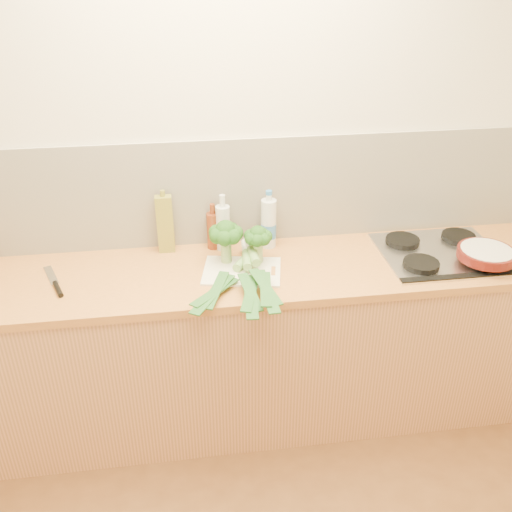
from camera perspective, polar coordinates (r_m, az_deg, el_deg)
The scene contains 15 objects.
room_shell at distance 2.83m, azimuth -2.86°, elevation 6.35°, with size 3.50×3.50×3.50m.
counter at distance 2.95m, azimuth -1.96°, elevation -8.89°, with size 3.20×0.62×0.90m.
gas_hob at distance 2.95m, azimuth 17.98°, elevation 0.36°, with size 0.58×0.50×0.04m.
chopping_board at distance 2.67m, azimuth -1.41°, elevation -1.53°, with size 0.36×0.26×0.01m, color beige.
broccoli_left at distance 2.67m, azimuth -3.05°, elevation 2.20°, with size 0.16×0.16×0.22m.
broccoli_right at distance 2.67m, azimuth 0.19°, elevation 1.85°, with size 0.13×0.14×0.19m.
leek_front at distance 2.62m, azimuth -2.10°, elevation -1.38°, with size 0.38×0.57×0.04m.
leek_mid at distance 2.60m, azimuth -0.83°, elevation -1.22°, with size 0.12×0.66×0.04m.
leek_back at distance 2.59m, azimuth 0.08°, elevation -0.81°, with size 0.11×0.66×0.04m.
chefs_knife at distance 2.70m, azimuth -19.35°, elevation -2.81°, with size 0.14×0.30×0.02m.
skillet at distance 2.91m, azimuth 22.09°, elevation 0.22°, with size 0.39×0.27×0.05m.
oil_tin at distance 2.82m, azimuth -9.08°, elevation 3.21°, with size 0.08×0.05×0.32m.
glass_bottle at distance 2.82m, azimuth -3.31°, elevation 2.93°, with size 0.07×0.07×0.29m.
amber_bottle at distance 2.84m, azimuth -4.31°, elevation 2.63°, with size 0.06×0.06×0.24m.
water_bottle at distance 2.84m, azimuth 1.27°, elevation 3.14°, with size 0.08×0.08×0.28m.
Camera 1 is at (-0.23, -1.11, 2.26)m, focal length 40.00 mm.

